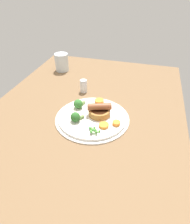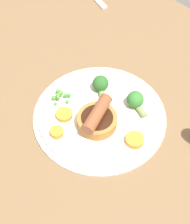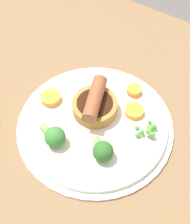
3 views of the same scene
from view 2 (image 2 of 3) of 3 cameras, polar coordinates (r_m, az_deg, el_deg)
The scene contains 9 objects.
dining_table at distance 82.67cm, azimuth 5.63°, elevation -1.90°, with size 110.00×80.00×3.00cm, color brown.
dinner_plate at distance 81.10cm, azimuth 0.71°, elevation -0.57°, with size 28.89×28.89×1.40cm.
sausage_pudding at distance 77.22cm, azimuth 0.31°, elevation -1.05°, with size 8.39×9.49×5.09cm.
pea_pile at distance 82.49cm, azimuth -5.35°, elevation 2.57°, with size 4.12×4.48×1.84cm.
broccoli_floret_near at distance 80.82cm, azimuth 6.23°, elevation 1.77°, with size 5.91×3.76×3.72cm.
broccoli_floret_far at distance 83.30cm, azimuth 0.87°, elevation 4.25°, with size 4.99×4.52×3.62cm.
carrot_slice_0 at distance 76.33cm, azimuth 6.08°, elevation -4.26°, with size 3.82×3.82×1.24cm, color orange.
carrot_slice_1 at distance 77.29cm, azimuth -5.85°, elevation -3.10°, with size 2.80×2.80×1.26cm, color orange.
carrot_slice_2 at distance 79.87cm, azimuth -4.73°, elevation -0.40°, with size 3.59×3.59×1.02cm, color orange.
Camera 2 is at (26.59, -39.14, 69.29)cm, focal length 60.00 mm.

